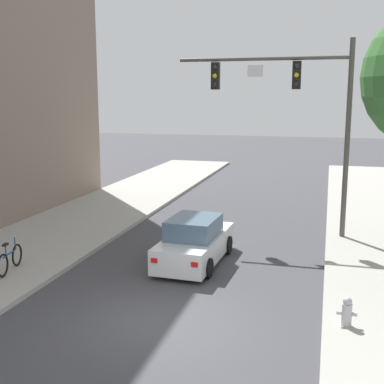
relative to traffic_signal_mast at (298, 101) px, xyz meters
name	(u,v)px	position (x,y,z in m)	size (l,w,h in m)	color
ground_plane	(157,321)	(-2.72, -8.84, -5.35)	(120.00, 120.00, 0.00)	#424247
traffic_signal_mast	(298,101)	(0.00, 0.00, 0.00)	(6.67, 0.38, 7.50)	#514C47
car_lead_white	(195,242)	(-2.96, -4.21, -4.62)	(1.97, 4.30, 1.60)	silver
bicycle_leaning	(10,259)	(-8.22, -6.93, -4.81)	(0.40, 1.75, 0.98)	black
fire_hydrant	(347,312)	(1.84, -8.17, -4.84)	(0.48, 0.24, 0.72)	#B2B2B7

